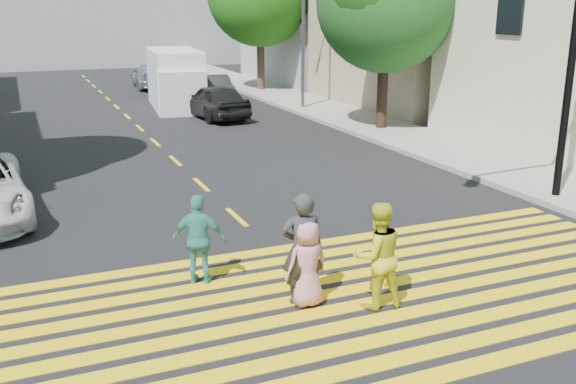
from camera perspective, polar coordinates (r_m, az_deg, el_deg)
ground at (r=9.55m, az=7.19°, el=-12.80°), size 120.00×120.00×0.00m
sidewalk_right at (r=26.00m, az=7.04°, el=6.04°), size 3.00×60.00×0.15m
crosswalk at (r=10.54m, az=3.70°, el=-9.74°), size 13.40×5.30×0.01m
lane_line at (r=30.34m, az=-14.58°, el=6.96°), size 0.12×34.40×0.01m
building_right_grey at (r=41.88m, az=4.76°, el=16.69°), size 10.00×10.00×10.00m
pedestrian_man at (r=10.16m, az=1.27°, el=-5.08°), size 0.77×0.62×1.85m
pedestrian_woman at (r=10.15m, az=7.95°, el=-5.61°), size 0.89×0.72×1.73m
pedestrian_child at (r=10.16m, az=1.72°, el=-6.37°), size 0.71×0.49×1.42m
pedestrian_extra at (r=11.01m, az=-7.87°, el=-4.24°), size 1.00×0.76×1.58m
dark_car_near at (r=27.60m, az=-6.50°, el=8.02°), size 2.21×4.47×1.46m
silver_car at (r=38.73m, az=-12.04°, el=10.05°), size 2.26×4.90×1.39m
dark_car_parked at (r=33.51m, az=-6.36°, el=9.24°), size 1.58×3.74×1.20m
white_van at (r=30.66m, az=-9.93°, el=9.71°), size 2.70×5.85×2.67m
traffic_signal at (r=15.64m, az=21.45°, el=12.74°), size 4.17×0.61×6.12m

